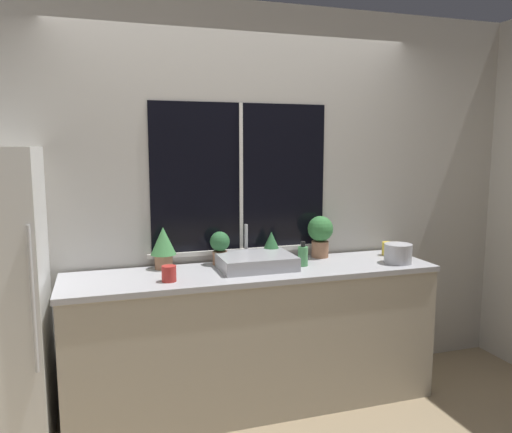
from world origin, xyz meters
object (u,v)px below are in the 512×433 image
(potted_plant_far_left, at_px, (163,245))
(kettle, at_px, (398,253))
(potted_plant_center_left, at_px, (220,246))
(mug_red, at_px, (169,274))
(mug_yellow, at_px, (387,249))
(potted_plant_center_right, at_px, (271,246))
(sink, at_px, (256,261))
(soap_bottle, at_px, (303,256))
(potted_plant_far_right, at_px, (320,233))

(potted_plant_far_left, distance_m, kettle, 1.59)
(potted_plant_center_left, xyz_separation_m, kettle, (1.18, -0.33, -0.06))
(mug_red, bearing_deg, mug_yellow, 8.20)
(mug_yellow, bearing_deg, potted_plant_center_left, 175.76)
(potted_plant_center_right, bearing_deg, kettle, -22.35)
(sink, height_order, potted_plant_center_left, sink)
(soap_bottle, distance_m, mug_red, 0.92)
(potted_plant_far_right, bearing_deg, potted_plant_center_right, 180.00)
(potted_plant_far_left, relative_size, mug_red, 2.92)
(potted_plant_center_right, height_order, potted_plant_far_right, potted_plant_far_right)
(kettle, bearing_deg, sink, 170.49)
(sink, distance_m, mug_yellow, 1.05)
(soap_bottle, bearing_deg, mug_red, -172.49)
(potted_plant_center_left, height_order, kettle, potted_plant_center_left)
(sink, xyz_separation_m, kettle, (0.98, -0.16, 0.03))
(potted_plant_far_right, xyz_separation_m, soap_bottle, (-0.22, -0.21, -0.11))
(soap_bottle, distance_m, mug_yellow, 0.73)
(potted_plant_center_left, distance_m, potted_plant_far_right, 0.75)
(sink, xyz_separation_m, potted_plant_far_left, (-0.58, 0.17, 0.11))
(soap_bottle, xyz_separation_m, mug_yellow, (0.72, 0.12, -0.02))
(mug_red, height_order, mug_yellow, mug_yellow)
(potted_plant_center_right, height_order, mug_red, potted_plant_center_right)
(potted_plant_far_left, distance_m, potted_plant_center_left, 0.38)
(soap_bottle, bearing_deg, sink, 172.99)
(potted_plant_center_left, relative_size, mug_red, 2.39)
(potted_plant_center_right, bearing_deg, mug_yellow, -6.02)
(potted_plant_center_left, xyz_separation_m, mug_yellow, (1.25, -0.09, -0.08))
(potted_plant_center_left, height_order, mug_yellow, potted_plant_center_left)
(sink, xyz_separation_m, mug_yellow, (1.05, 0.08, 0.00))
(sink, distance_m, potted_plant_center_left, 0.27)
(sink, relative_size, mug_red, 5.13)
(mug_yellow, bearing_deg, potted_plant_far_right, 169.57)
(mug_yellow, bearing_deg, kettle, -106.07)
(potted_plant_far_left, height_order, potted_plant_far_right, potted_plant_far_right)
(potted_plant_center_right, relative_size, mug_red, 2.18)
(potted_plant_center_left, xyz_separation_m, soap_bottle, (0.52, -0.21, -0.06))
(mug_red, bearing_deg, potted_plant_far_left, 88.08)
(potted_plant_far_left, distance_m, mug_yellow, 1.63)
(potted_plant_far_left, height_order, potted_plant_center_right, potted_plant_far_left)
(sink, relative_size, potted_plant_center_right, 2.35)
(kettle, bearing_deg, potted_plant_far_left, 167.96)
(sink, height_order, kettle, sink)
(sink, bearing_deg, potted_plant_center_right, 44.87)
(soap_bottle, bearing_deg, mug_yellow, 9.06)
(sink, relative_size, mug_yellow, 4.95)
(potted_plant_far_right, distance_m, mug_red, 1.19)
(potted_plant_center_left, bearing_deg, mug_red, -139.94)
(potted_plant_center_left, bearing_deg, soap_bottle, -21.72)
(potted_plant_far_left, relative_size, potted_plant_far_right, 0.92)
(sink, xyz_separation_m, soap_bottle, (0.32, -0.04, 0.02))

